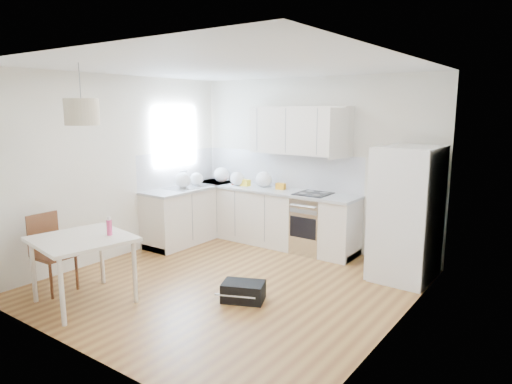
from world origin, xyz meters
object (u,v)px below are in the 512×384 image
at_px(dining_table, 82,245).
at_px(dining_chair, 54,254).
at_px(gym_bag, 243,292).
at_px(refrigerator, 408,213).

distance_m(dining_table, dining_chair, 0.61).
xyz_separation_m(dining_table, gym_bag, (1.47, 1.10, -0.58)).
height_order(dining_table, gym_bag, dining_table).
bearing_deg(dining_table, refrigerator, 57.01).
xyz_separation_m(refrigerator, gym_bag, (-1.29, -1.84, -0.76)).
height_order(refrigerator, gym_bag, refrigerator).
relative_size(refrigerator, dining_table, 1.53).
bearing_deg(dining_table, dining_chair, -168.36).
distance_m(refrigerator, dining_table, 4.03).
bearing_deg(refrigerator, dining_table, -131.86).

